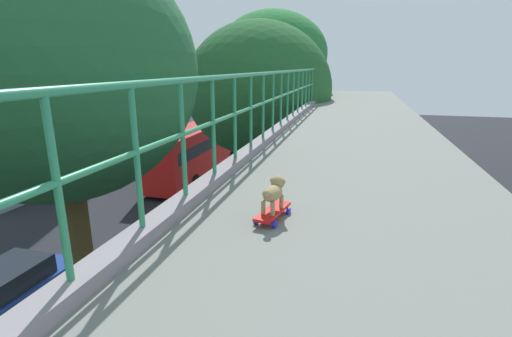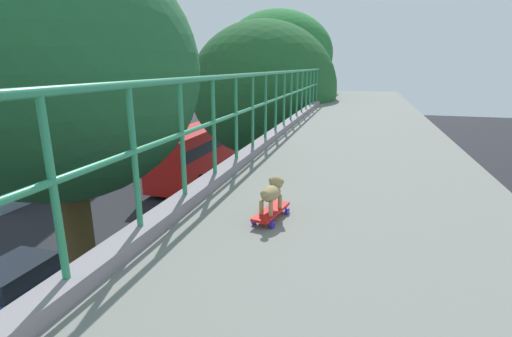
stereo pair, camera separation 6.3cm
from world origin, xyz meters
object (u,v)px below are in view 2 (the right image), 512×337
at_px(car_blue_fourth, 12,290).
at_px(toy_skateboard, 271,212).
at_px(car_black_fifth, 162,258).
at_px(small_dog, 272,191).
at_px(city_bus, 202,148).

distance_m(car_blue_fourth, toy_skateboard, 11.34).
height_order(car_black_fifth, small_dog, small_dog).
distance_m(city_bus, toy_skateboard, 21.97).
relative_size(car_black_fifth, small_dog, 11.70).
bearing_deg(toy_skateboard, city_bus, 115.82).
xyz_separation_m(toy_skateboard, small_dog, (0.00, 0.01, 0.19)).
bearing_deg(car_black_fifth, toy_skateboard, -52.70).
xyz_separation_m(car_blue_fourth, toy_skateboard, (8.99, -4.50, 5.25)).
height_order(car_black_fifth, toy_skateboard, toy_skateboard).
bearing_deg(city_bus, car_black_fifth, -72.70).
height_order(car_black_fifth, city_bus, city_bus).
bearing_deg(small_dog, toy_skateboard, -113.52).
bearing_deg(toy_skateboard, car_blue_fourth, 153.40).
distance_m(car_black_fifth, toy_skateboard, 10.72).
distance_m(city_bus, small_dog, 22.00).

